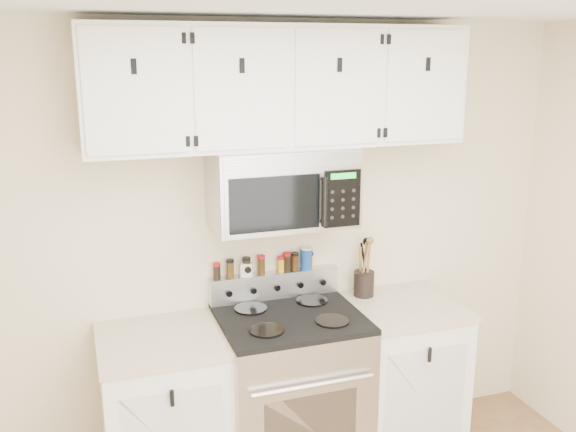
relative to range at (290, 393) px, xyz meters
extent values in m
cube|color=beige|center=(0.00, 0.32, 0.76)|extent=(3.50, 0.01, 2.50)
cube|color=#B7B7BA|center=(0.00, 0.00, -0.03)|extent=(0.76, 0.65, 0.92)
cube|color=black|center=(0.00, -0.32, -0.04)|extent=(0.50, 0.02, 0.40)
cube|color=black|center=(0.00, 0.00, 0.45)|extent=(0.76, 0.65, 0.03)
cube|color=#B7B7BA|center=(0.00, 0.28, 0.54)|extent=(0.76, 0.08, 0.15)
cylinder|color=black|center=(-0.18, -0.15, 0.47)|extent=(0.18, 0.18, 0.01)
cylinder|color=black|center=(0.18, -0.15, 0.47)|extent=(0.18, 0.18, 0.01)
cylinder|color=black|center=(-0.18, 0.15, 0.47)|extent=(0.18, 0.18, 0.01)
cylinder|color=black|center=(0.18, 0.15, 0.47)|extent=(0.18, 0.18, 0.01)
cube|color=white|center=(-0.69, 0.02, -0.05)|extent=(0.62, 0.60, 0.88)
cube|color=#B9A48D|center=(-0.69, 0.02, 0.41)|extent=(0.64, 0.62, 0.04)
cube|color=white|center=(0.69, 0.02, -0.05)|extent=(0.62, 0.60, 0.88)
cube|color=#B9A48D|center=(0.69, 0.02, 0.41)|extent=(0.64, 0.62, 0.04)
cube|color=#9E9EA3|center=(0.00, 0.13, 1.14)|extent=(0.76, 0.38, 0.42)
cube|color=#B7B7BA|center=(0.00, -0.06, 1.31)|extent=(0.73, 0.01, 0.08)
cube|color=black|center=(-0.10, -0.07, 1.10)|extent=(0.47, 0.01, 0.28)
cube|color=black|center=(0.26, -0.07, 1.10)|extent=(0.20, 0.01, 0.30)
cylinder|color=black|center=(0.15, -0.10, 1.10)|extent=(0.03, 0.03, 0.26)
cube|color=white|center=(0.00, 0.16, 1.66)|extent=(2.00, 0.33, 0.62)
cube|color=white|center=(-0.75, -0.01, 1.66)|extent=(0.46, 0.01, 0.57)
cube|color=black|center=(-0.75, -0.02, 1.77)|extent=(0.02, 0.01, 0.07)
cube|color=white|center=(-0.25, -0.01, 1.66)|extent=(0.46, 0.01, 0.57)
cube|color=black|center=(-0.25, -0.02, 1.77)|extent=(0.03, 0.01, 0.07)
cube|color=white|center=(0.25, -0.01, 1.66)|extent=(0.46, 0.01, 0.57)
cube|color=black|center=(0.25, -0.02, 1.77)|extent=(0.03, 0.01, 0.07)
cube|color=white|center=(0.75, -0.01, 1.66)|extent=(0.46, 0.01, 0.57)
cube|color=black|center=(0.75, -0.02, 1.77)|extent=(0.02, 0.01, 0.07)
cylinder|color=black|center=(0.53, 0.20, 0.51)|extent=(0.12, 0.12, 0.15)
cylinder|color=brown|center=(0.53, 0.20, 0.62)|extent=(0.01, 0.01, 0.28)
cylinder|color=brown|center=(0.55, 0.19, 0.63)|extent=(0.01, 0.01, 0.30)
cylinder|color=brown|center=(0.51, 0.21, 0.61)|extent=(0.01, 0.01, 0.26)
cylinder|color=black|center=(0.54, 0.22, 0.62)|extent=(0.01, 0.01, 0.27)
cylinder|color=brown|center=(0.52, 0.18, 0.63)|extent=(0.01, 0.01, 0.29)
cube|color=white|center=(-0.16, 0.28, 0.65)|extent=(0.08, 0.07, 0.07)
cylinder|color=#164698|center=(0.20, 0.28, 0.67)|extent=(0.07, 0.07, 0.12)
cylinder|color=white|center=(0.20, 0.28, 0.74)|extent=(0.07, 0.07, 0.01)
cylinder|color=black|center=(-0.33, 0.28, 0.65)|extent=(0.04, 0.04, 0.08)
cylinder|color=#AF0D10|center=(-0.33, 0.28, 0.70)|extent=(0.04, 0.04, 0.02)
cylinder|color=#463110|center=(-0.26, 0.28, 0.66)|extent=(0.04, 0.04, 0.09)
cylinder|color=black|center=(-0.26, 0.28, 0.71)|extent=(0.04, 0.04, 0.02)
cylinder|color=black|center=(-0.16, 0.28, 0.66)|extent=(0.04, 0.04, 0.09)
cylinder|color=black|center=(-0.16, 0.28, 0.71)|extent=(0.05, 0.05, 0.02)
cylinder|color=#39250D|center=(-0.08, 0.28, 0.66)|extent=(0.04, 0.04, 0.09)
cylinder|color=#AF0D1F|center=(-0.08, 0.28, 0.72)|extent=(0.04, 0.04, 0.02)
cylinder|color=gold|center=(0.04, 0.28, 0.65)|extent=(0.04, 0.04, 0.07)
cylinder|color=#AC0D18|center=(0.04, 0.28, 0.70)|extent=(0.04, 0.04, 0.02)
cylinder|color=black|center=(0.08, 0.28, 0.66)|extent=(0.04, 0.04, 0.09)
cylinder|color=#9D130C|center=(0.08, 0.28, 0.71)|extent=(0.05, 0.05, 0.02)
cylinder|color=#38210D|center=(0.12, 0.28, 0.66)|extent=(0.04, 0.04, 0.09)
cylinder|color=black|center=(0.12, 0.28, 0.71)|extent=(0.04, 0.04, 0.02)
cylinder|color=yellow|center=(0.22, 0.28, 0.65)|extent=(0.04, 0.04, 0.08)
cylinder|color=black|center=(0.22, 0.28, 0.70)|extent=(0.04, 0.04, 0.02)
camera|label=1|loc=(-1.04, -3.03, 1.84)|focal=40.00mm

